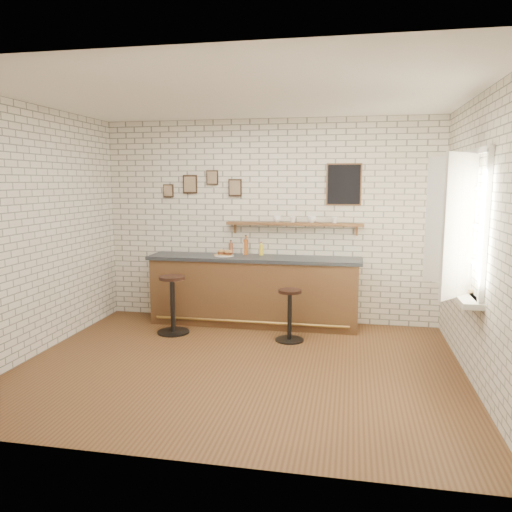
% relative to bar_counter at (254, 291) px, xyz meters
% --- Properties ---
extents(ground, '(5.00, 5.00, 0.00)m').
position_rel_bar_counter_xyz_m(ground, '(0.16, -1.70, -0.51)').
color(ground, brown).
rests_on(ground, ground).
extents(bar_counter, '(3.10, 0.65, 1.01)m').
position_rel_bar_counter_xyz_m(bar_counter, '(0.00, 0.00, 0.00)').
color(bar_counter, brown).
rests_on(bar_counter, ground).
extents(sandwich_plate, '(0.28, 0.28, 0.01)m').
position_rel_bar_counter_xyz_m(sandwich_plate, '(-0.44, -0.01, 0.51)').
color(sandwich_plate, white).
rests_on(sandwich_plate, bar_counter).
extents(ciabatta_sandwich, '(0.26, 0.19, 0.08)m').
position_rel_bar_counter_xyz_m(ciabatta_sandwich, '(-0.43, -0.01, 0.55)').
color(ciabatta_sandwich, tan).
rests_on(ciabatta_sandwich, sandwich_plate).
extents(potato_chips, '(0.26, 0.18, 0.00)m').
position_rel_bar_counter_xyz_m(potato_chips, '(-0.46, -0.02, 0.52)').
color(potato_chips, gold).
rests_on(potato_chips, sandwich_plate).
extents(bitters_bottle_brown, '(0.07, 0.07, 0.22)m').
position_rel_bar_counter_xyz_m(bitters_bottle_brown, '(-0.38, 0.17, 0.59)').
color(bitters_bottle_brown, brown).
rests_on(bitters_bottle_brown, bar_counter).
extents(bitters_bottle_white, '(0.06, 0.06, 0.24)m').
position_rel_bar_counter_xyz_m(bitters_bottle_white, '(-0.16, 0.17, 0.60)').
color(bitters_bottle_white, white).
rests_on(bitters_bottle_white, bar_counter).
extents(bitters_bottle_amber, '(0.07, 0.07, 0.29)m').
position_rel_bar_counter_xyz_m(bitters_bottle_amber, '(-0.16, 0.17, 0.62)').
color(bitters_bottle_amber, '#A24E1A').
rests_on(bitters_bottle_amber, bar_counter).
extents(condiment_bottle_yellow, '(0.06, 0.06, 0.20)m').
position_rel_bar_counter_xyz_m(condiment_bottle_yellow, '(0.08, 0.17, 0.59)').
color(condiment_bottle_yellow, yellow).
rests_on(condiment_bottle_yellow, bar_counter).
extents(bar_stool_left, '(0.45, 0.45, 0.81)m').
position_rel_bar_counter_xyz_m(bar_stool_left, '(-1.02, -0.64, -0.07)').
color(bar_stool_left, black).
rests_on(bar_stool_left, ground).
extents(bar_stool_right, '(0.38, 0.38, 0.69)m').
position_rel_bar_counter_xyz_m(bar_stool_right, '(0.61, -0.67, -0.14)').
color(bar_stool_right, black).
rests_on(bar_stool_right, ground).
extents(wall_shelf, '(2.00, 0.18, 0.18)m').
position_rel_bar_counter_xyz_m(wall_shelf, '(0.56, 0.20, 0.97)').
color(wall_shelf, brown).
rests_on(wall_shelf, ground).
extents(shelf_cup_a, '(0.15, 0.15, 0.09)m').
position_rel_bar_counter_xyz_m(shelf_cup_a, '(0.31, 0.20, 1.04)').
color(shelf_cup_a, white).
rests_on(shelf_cup_a, wall_shelf).
extents(shelf_cup_b, '(0.13, 0.13, 0.09)m').
position_rel_bar_counter_xyz_m(shelf_cup_b, '(0.54, 0.20, 1.04)').
color(shelf_cup_b, white).
rests_on(shelf_cup_b, wall_shelf).
extents(shelf_cup_c, '(0.13, 0.13, 0.10)m').
position_rel_bar_counter_xyz_m(shelf_cup_c, '(0.81, 0.20, 1.04)').
color(shelf_cup_c, white).
rests_on(shelf_cup_c, wall_shelf).
extents(shelf_cup_d, '(0.12, 0.12, 0.09)m').
position_rel_bar_counter_xyz_m(shelf_cup_d, '(1.14, 0.20, 1.04)').
color(shelf_cup_d, white).
rests_on(shelf_cup_d, wall_shelf).
extents(back_wall_decor, '(2.96, 0.02, 0.56)m').
position_rel_bar_counter_xyz_m(back_wall_decor, '(0.39, 0.28, 1.54)').
color(back_wall_decor, black).
rests_on(back_wall_decor, ground).
extents(window_sill, '(0.20, 1.35, 0.06)m').
position_rel_bar_counter_xyz_m(window_sill, '(2.56, -1.40, 0.39)').
color(window_sill, white).
rests_on(window_sill, ground).
extents(casement_window, '(0.40, 1.30, 1.56)m').
position_rel_bar_counter_xyz_m(casement_window, '(2.52, -1.40, 1.14)').
color(casement_window, white).
rests_on(casement_window, ground).
extents(book_lower, '(0.18, 0.24, 0.02)m').
position_rel_bar_counter_xyz_m(book_lower, '(2.54, -1.48, 0.43)').
color(book_lower, tan).
rests_on(book_lower, window_sill).
extents(book_upper, '(0.15, 0.21, 0.02)m').
position_rel_bar_counter_xyz_m(book_upper, '(2.54, -1.48, 0.45)').
color(book_upper, tan).
rests_on(book_upper, book_lower).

